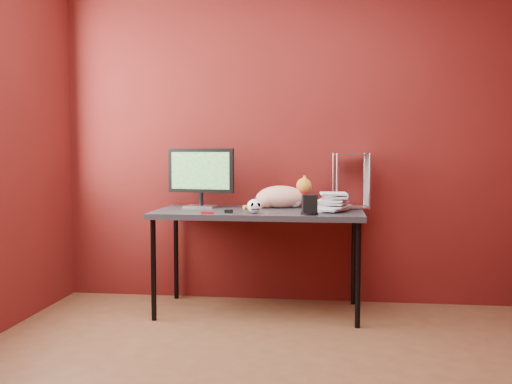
# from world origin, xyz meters

# --- Properties ---
(room) EXTENTS (3.52, 3.52, 2.61)m
(room) POSITION_xyz_m (0.00, 0.00, 1.45)
(room) COLOR #53311C
(room) RESTS_ON ground
(desk) EXTENTS (1.50, 0.70, 0.75)m
(desk) POSITION_xyz_m (-0.15, 1.37, 0.70)
(desk) COLOR black
(desk) RESTS_ON ground
(monitor) EXTENTS (0.52, 0.20, 0.45)m
(monitor) POSITION_xyz_m (-0.61, 1.51, 1.00)
(monitor) COLOR #A6A6AA
(monitor) RESTS_ON desk
(cat) EXTENTS (0.50, 0.29, 0.25)m
(cat) POSITION_xyz_m (-0.00, 1.57, 0.84)
(cat) COLOR #E15E2F
(cat) RESTS_ON desk
(skull_mug) EXTENTS (0.10, 0.11, 0.10)m
(skull_mug) POSITION_xyz_m (-0.15, 1.14, 0.80)
(skull_mug) COLOR white
(skull_mug) RESTS_ON desk
(speaker) EXTENTS (0.12, 0.12, 0.14)m
(speaker) POSITION_xyz_m (0.23, 1.12, 0.81)
(speaker) COLOR black
(speaker) RESTS_ON desk
(book_stack) EXTENTS (0.28, 0.30, 1.49)m
(book_stack) POSITION_xyz_m (0.30, 1.39, 1.50)
(book_stack) COLOR beige
(book_stack) RESTS_ON desk
(wire_rack) EXTENTS (0.26, 0.23, 0.41)m
(wire_rack) POSITION_xyz_m (0.52, 1.60, 0.96)
(wire_rack) COLOR #A6A6AA
(wire_rack) RESTS_ON desk
(pocket_knife) EXTENTS (0.09, 0.03, 0.02)m
(pocket_knife) POSITION_xyz_m (-0.47, 1.08, 0.76)
(pocket_knife) COLOR #A40C1A
(pocket_knife) RESTS_ON desk
(black_gadget) EXTENTS (0.06, 0.04, 0.03)m
(black_gadget) POSITION_xyz_m (-0.33, 1.15, 0.76)
(black_gadget) COLOR black
(black_gadget) RESTS_ON desk
(washer) EXTENTS (0.04, 0.04, 0.00)m
(washer) POSITION_xyz_m (-0.06, 1.15, 0.75)
(washer) COLOR #A6A6AA
(washer) RESTS_ON desk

